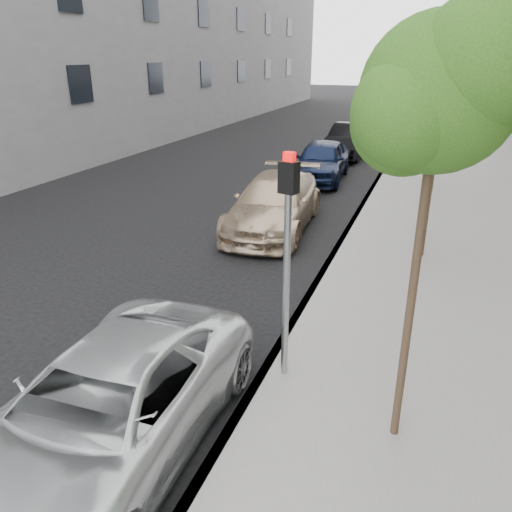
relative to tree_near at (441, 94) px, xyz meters
The scene contains 12 objects.
ground 5.58m from the tree_near, 155.05° to the right, with size 160.00×160.00×0.00m, color black.
sidewalk 22.92m from the tree_near, 87.27° to the left, with size 6.40×72.00×0.14m, color gray.
curb 22.99m from the tree_near, 95.21° to the left, with size 0.15×72.00×0.14m, color #9E9B93.
tree_near is the anchor object (origin of this frame).
tree_mid 6.54m from the tree_near, 90.00° to the left, with size 1.83×1.63×4.38m.
tree_far 13.02m from the tree_near, 90.00° to the left, with size 1.62×1.42×4.26m.
signal_pole 2.82m from the tree_near, 156.24° to the left, with size 0.28×0.23×3.36m.
minivan 5.12m from the tree_near, 156.61° to the right, with size 2.27×4.92×1.37m, color silver.
suv 9.34m from the tree_near, 118.59° to the left, with size 2.08×5.12×1.49m, color #C7AE8E.
sedan_blue 14.88m from the tree_near, 107.05° to the left, with size 1.83×4.56×1.55m, color #101935.
sedan_black 19.80m from the tree_near, 102.05° to the left, with size 1.64×4.71×1.55m, color black.
sedan_rear 25.01m from the tree_near, 97.72° to the left, with size 2.05×5.05×1.46m, color #A1A3A8.
Camera 1 is at (3.27, -3.90, 4.67)m, focal length 35.00 mm.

